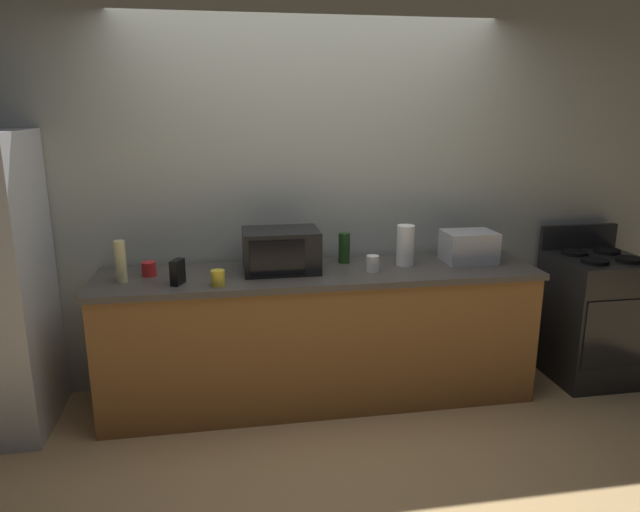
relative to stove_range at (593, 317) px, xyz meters
name	(u,v)px	position (x,y,z in m)	size (l,w,h in m)	color
ground_plane	(331,429)	(-2.00, -0.40, -0.46)	(8.00, 8.00, 0.00)	tan
back_wall	(310,193)	(-2.00, 0.41, 0.89)	(6.40, 0.10, 2.70)	#9EA399
counter_run	(320,336)	(-2.00, 0.00, -0.01)	(2.84, 0.64, 0.90)	brown
stove_range	(593,317)	(0.00, 0.00, 0.00)	(0.60, 0.61, 1.08)	black
microwave	(281,250)	(-2.25, 0.05, 0.57)	(0.48, 0.35, 0.27)	black
toaster_oven	(469,247)	(-0.96, 0.06, 0.54)	(0.34, 0.26, 0.21)	#B7BABF
paper_towel_roll	(405,245)	(-1.42, 0.05, 0.57)	(0.12, 0.12, 0.27)	white
cordless_phone	(178,272)	(-2.88, -0.14, 0.51)	(0.05, 0.11, 0.15)	black
bottle_vinegar	(121,262)	(-3.22, -0.04, 0.57)	(0.06, 0.06, 0.26)	beige
bottle_wine	(344,248)	(-1.80, 0.18, 0.54)	(0.08, 0.08, 0.21)	#1E3F19
mug_red	(149,269)	(-3.07, 0.08, 0.48)	(0.09, 0.09, 0.09)	red
mug_yellow	(218,278)	(-2.65, -0.20, 0.49)	(0.08, 0.08, 0.09)	yellow
mug_white	(373,264)	(-1.67, -0.07, 0.49)	(0.08, 0.08, 0.11)	white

